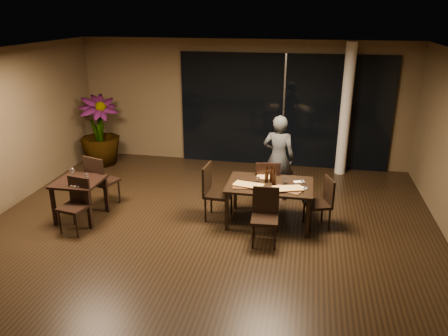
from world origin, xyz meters
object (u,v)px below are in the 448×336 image
chair_main_right (322,200)px  bottle_c (272,174)px  chair_main_left (214,189)px  diner (278,158)px  bottle_b (274,176)px  bottle_a (267,174)px  chair_main_near (265,213)px  chair_side_near (76,201)px  side_table (79,187)px  chair_side_far (100,178)px  potted_plant (99,131)px  chair_main_far (267,183)px  main_table (270,188)px

chair_main_right → bottle_c: (-0.91, 0.08, 0.40)m
chair_main_left → diner: 1.59m
bottle_b → chair_main_right: bearing=2.1°
bottle_a → bottle_c: 0.09m
chair_main_near → chair_side_near: (-3.25, -0.19, 0.00)m
side_table → chair_side_far: (0.12, 0.55, -0.04)m
side_table → chair_main_left: (2.39, 0.48, -0.05)m
bottle_a → side_table: bearing=-170.4°
chair_side_far → chair_side_near: (0.02, -0.94, -0.06)m
potted_plant → bottle_c: size_ratio=5.41×
chair_side_near → chair_side_far: bearing=101.6°
bottle_a → bottle_b: bottle_b is taller
chair_main_far → chair_main_right: 1.15m
side_table → diner: diner is taller
chair_side_near → chair_main_far: bearing=34.6°
main_table → chair_side_far: size_ratio=1.44×
main_table → chair_main_left: size_ratio=1.45×
chair_side_far → chair_side_near: chair_side_far is taller
bottle_a → chair_side_near: bearing=-163.3°
diner → chair_main_far: bearing=81.6°
chair_main_right → bottle_c: bottle_c is taller
chair_side_far → potted_plant: 2.58m
bottle_a → chair_main_right: bearing=-2.5°
bottle_b → chair_main_left: bearing=-179.3°
chair_main_left → bottle_a: bearing=-81.2°
main_table → diner: diner is taller
chair_side_near → diner: bearing=41.5°
side_table → bottle_a: 3.39m
side_table → bottle_a: (3.33, 0.56, 0.28)m
chair_main_far → chair_side_far: size_ratio=0.95×
diner → bottle_c: diner is taller
bottle_c → chair_side_far: bearing=-179.2°
chair_main_near → bottle_b: size_ratio=2.99×
main_table → chair_side_near: (-3.26, -0.89, -0.15)m
chair_main_far → diner: 0.68m
potted_plant → main_table: bearing=-28.3°
main_table → chair_main_left: 1.02m
bottle_c → bottle_a: bearing=-159.3°
bottle_b → chair_main_near: bearing=-95.8°
chair_main_near → potted_plant: size_ratio=0.55×
chair_main_right → chair_side_far: bearing=-110.4°
main_table → bottle_b: bearing=-9.2°
chair_main_far → chair_main_near: bearing=84.2°
diner → potted_plant: (-4.45, 1.24, -0.02)m
chair_main_right → bottle_a: size_ratio=3.02×
chair_main_left → diner: diner is taller
chair_main_near → potted_plant: 5.36m
chair_main_left → potted_plant: bearing=58.1°
bottle_c → chair_side_near: bearing=-163.2°
side_table → potted_plant: (-0.99, 2.86, 0.23)m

